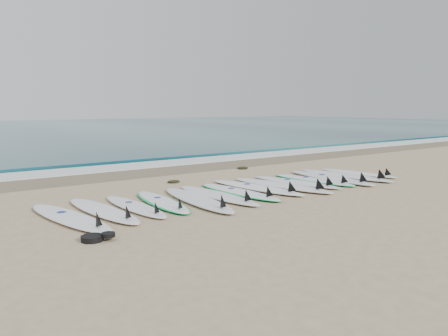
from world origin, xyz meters
TOP-DOWN VIEW (x-y plane):
  - ground at (0.00, 0.00)m, footprint 120.00×120.00m
  - wet_sand_band at (0.00, 4.10)m, footprint 120.00×1.80m
  - foam_band at (0.00, 5.50)m, footprint 120.00×1.40m
  - wave_crest at (0.00, 7.00)m, footprint 120.00×1.00m
  - surfboard_0 at (-4.08, -0.12)m, footprint 0.96×2.79m
  - surfboard_1 at (-3.43, 0.05)m, footprint 0.74×2.64m
  - surfboard_2 at (-2.82, 0.03)m, footprint 0.53×2.36m
  - surfboard_3 at (-2.20, 0.12)m, footprint 0.84×2.45m
  - surfboard_4 at (-1.56, -0.20)m, footprint 0.91×2.91m
  - surfboard_5 at (-0.96, -0.07)m, footprint 0.63×2.69m
  - surfboard_6 at (-0.34, -0.01)m, footprint 0.74×2.59m
  - surfboard_7 at (0.30, 0.11)m, footprint 0.95×2.82m
  - surfboard_8 at (0.96, -0.03)m, footprint 1.05×2.95m
  - surfboard_9 at (1.58, 0.09)m, footprint 0.94×2.62m
  - surfboard_10 at (2.20, 0.11)m, footprint 0.84×2.53m
  - surfboard_11 at (2.77, 0.00)m, footprint 0.77×2.92m
  - surfboard_12 at (3.42, 0.03)m, footprint 0.84×2.94m
  - surfboard_13 at (4.11, 0.12)m, footprint 0.80×2.43m
  - seaweed_near at (-0.80, 2.12)m, footprint 0.34×0.26m
  - seaweed_far at (2.18, 3.01)m, footprint 0.37×0.29m
  - leash_coil at (-4.13, -1.45)m, footprint 0.46×0.36m

SIDE VIEW (x-z plane):
  - ground at x=0.00m, z-range 0.00..0.00m
  - wet_sand_band at x=0.00m, z-range 0.00..0.01m
  - foam_band at x=0.00m, z-range 0.00..0.04m
  - seaweed_near at x=-0.80m, z-range 0.00..0.07m
  - seaweed_far at x=2.18m, z-range 0.00..0.07m
  - surfboard_3 at x=-2.20m, z-range -0.11..0.20m
  - surfboard_10 at x=2.20m, z-range -0.11..0.20m
  - surfboard_6 at x=-0.34m, z-range -0.11..0.21m
  - leash_coil at x=-4.13m, z-range -0.01..0.10m
  - wave_crest at x=0.00m, z-range 0.00..0.10m
  - surfboard_2 at x=-2.82m, z-range -0.10..0.20m
  - surfboard_13 at x=4.11m, z-range -0.10..0.21m
  - surfboard_9 at x=1.58m, z-range -0.11..0.22m
  - surfboard_1 at x=-3.43m, z-range -0.11..0.22m
  - surfboard_5 at x=-0.96m, z-range -0.11..0.23m
  - surfboard_0 at x=-4.08m, z-range -0.11..0.24m
  - surfboard_7 at x=0.30m, z-range -0.12..0.24m
  - surfboard_4 at x=-1.56m, z-range -0.12..0.25m
  - surfboard_8 at x=0.96m, z-range -0.12..0.25m
  - surfboard_11 at x=2.77m, z-range -0.12..0.25m
  - surfboard_12 at x=3.42m, z-range -0.12..0.25m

